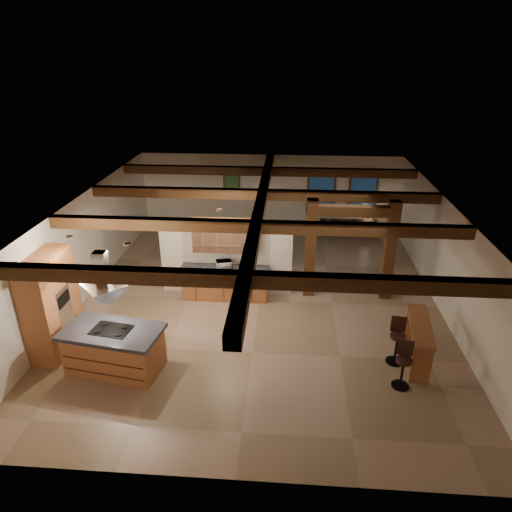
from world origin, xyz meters
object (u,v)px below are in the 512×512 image
(dining_table, at_px, (251,253))
(bar_counter, at_px, (419,336))
(kitchen_island, at_px, (114,349))
(sofa, at_px, (349,225))

(dining_table, xyz_separation_m, bar_counter, (4.24, -4.97, 0.31))
(kitchen_island, relative_size, sofa, 1.04)
(sofa, distance_m, bar_counter, 7.99)
(kitchen_island, xyz_separation_m, dining_table, (2.55, 5.83, -0.20))
(dining_table, xyz_separation_m, sofa, (3.59, 2.98, -0.02))
(bar_counter, bearing_deg, kitchen_island, -172.85)
(kitchen_island, height_order, dining_table, kitchen_island)
(bar_counter, bearing_deg, dining_table, 130.45)
(dining_table, relative_size, bar_counter, 1.02)
(dining_table, height_order, sofa, dining_table)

